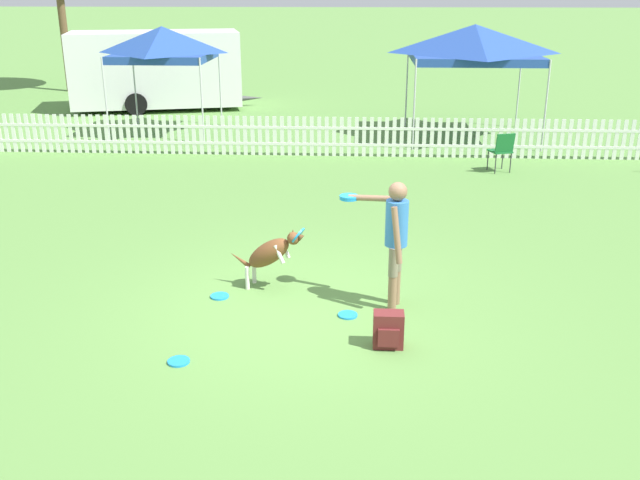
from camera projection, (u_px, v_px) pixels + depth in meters
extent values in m
plane|color=#5B8C42|center=(309.00, 308.00, 9.05)|extent=(240.00, 240.00, 0.00)
cylinder|color=#8C664C|center=(392.00, 293.00, 8.93)|extent=(0.11, 0.11, 0.46)
cylinder|color=#7A705B|center=(393.00, 262.00, 8.79)|extent=(0.12, 0.12, 0.38)
cylinder|color=#8C664C|center=(396.00, 287.00, 9.11)|extent=(0.11, 0.11, 0.46)
cylinder|color=#7A705B|center=(397.00, 256.00, 8.97)|extent=(0.12, 0.12, 0.38)
cylinder|color=#3372BF|center=(397.00, 223.00, 8.72)|extent=(0.35, 0.35, 0.57)
sphere|color=#8C664C|center=(398.00, 191.00, 8.58)|extent=(0.23, 0.23, 0.23)
cylinder|color=#8C664C|center=(397.00, 235.00, 8.55)|extent=(0.19, 0.20, 0.70)
cylinder|color=#8C664C|center=(374.00, 198.00, 8.93)|extent=(0.68, 0.33, 0.14)
cylinder|color=#1E8CD8|center=(349.00, 198.00, 9.09)|extent=(0.24, 0.24, 0.02)
cylinder|color=#1E8CD8|center=(349.00, 196.00, 9.08)|extent=(0.24, 0.24, 0.02)
ellipsoid|color=brown|center=(269.00, 253.00, 9.46)|extent=(0.77, 0.50, 0.62)
ellipsoid|color=white|center=(269.00, 257.00, 9.48)|extent=(0.40, 0.27, 0.30)
sphere|color=brown|center=(293.00, 238.00, 9.26)|extent=(0.17, 0.17, 0.17)
cone|color=brown|center=(298.00, 235.00, 9.23)|extent=(0.17, 0.13, 0.14)
cylinder|color=#1E8CD8|center=(298.00, 235.00, 9.23)|extent=(0.22, 0.28, 0.21)
cone|color=brown|center=(293.00, 232.00, 9.29)|extent=(0.05, 0.05, 0.08)
cone|color=brown|center=(290.00, 234.00, 9.20)|extent=(0.05, 0.05, 0.08)
cylinder|color=white|center=(254.00, 272.00, 9.76)|extent=(0.06, 0.06, 0.32)
cylinder|color=white|center=(247.00, 278.00, 9.57)|extent=(0.06, 0.06, 0.32)
cylinder|color=white|center=(285.00, 249.00, 9.47)|extent=(0.16, 0.09, 0.25)
cylinder|color=white|center=(279.00, 254.00, 9.30)|extent=(0.16, 0.09, 0.25)
cone|color=brown|center=(240.00, 259.00, 9.64)|extent=(0.33, 0.16, 0.23)
cylinder|color=#1E8CD8|center=(220.00, 296.00, 9.37)|extent=(0.24, 0.24, 0.02)
cylinder|color=#1E8CD8|center=(348.00, 315.00, 8.84)|extent=(0.24, 0.24, 0.02)
cylinder|color=#1E8CD8|center=(179.00, 361.00, 7.75)|extent=(0.24, 0.24, 0.02)
cube|color=maroon|center=(388.00, 330.00, 8.03)|extent=(0.34, 0.21, 0.42)
cube|color=maroon|center=(389.00, 338.00, 7.93)|extent=(0.24, 0.04, 0.21)
cube|color=white|center=(334.00, 144.00, 16.92)|extent=(27.44, 0.04, 0.06)
cube|color=white|center=(334.00, 128.00, 16.78)|extent=(27.44, 0.04, 0.06)
cube|color=white|center=(6.00, 133.00, 17.27)|extent=(0.09, 0.02, 0.93)
cube|color=white|center=(14.00, 133.00, 17.26)|extent=(0.09, 0.02, 0.93)
cube|color=white|center=(21.00, 133.00, 17.26)|extent=(0.09, 0.02, 0.93)
cube|color=white|center=(28.00, 133.00, 17.25)|extent=(0.09, 0.02, 0.93)
cube|color=white|center=(35.00, 133.00, 17.24)|extent=(0.09, 0.02, 0.93)
cube|color=white|center=(42.00, 133.00, 17.23)|extent=(0.09, 0.02, 0.93)
cube|color=white|center=(49.00, 133.00, 17.22)|extent=(0.09, 0.02, 0.93)
cube|color=white|center=(56.00, 133.00, 17.21)|extent=(0.09, 0.02, 0.93)
cube|color=white|center=(64.00, 134.00, 17.20)|extent=(0.09, 0.02, 0.93)
cube|color=white|center=(71.00, 134.00, 17.19)|extent=(0.09, 0.02, 0.93)
cube|color=white|center=(78.00, 134.00, 17.18)|extent=(0.09, 0.02, 0.93)
cube|color=white|center=(85.00, 134.00, 17.17)|extent=(0.09, 0.02, 0.93)
cube|color=white|center=(92.00, 134.00, 17.16)|extent=(0.09, 0.02, 0.93)
cube|color=white|center=(99.00, 134.00, 17.15)|extent=(0.09, 0.02, 0.93)
cube|color=white|center=(107.00, 134.00, 17.14)|extent=(0.09, 0.02, 0.93)
cube|color=white|center=(114.00, 134.00, 17.13)|extent=(0.09, 0.02, 0.93)
cube|color=white|center=(121.00, 134.00, 17.12)|extent=(0.09, 0.02, 0.93)
cube|color=white|center=(128.00, 134.00, 17.12)|extent=(0.09, 0.02, 0.93)
cube|color=white|center=(136.00, 134.00, 17.11)|extent=(0.09, 0.02, 0.93)
cube|color=white|center=(143.00, 134.00, 17.10)|extent=(0.09, 0.02, 0.93)
cube|color=white|center=(150.00, 135.00, 17.09)|extent=(0.09, 0.02, 0.93)
cube|color=white|center=(157.00, 135.00, 17.08)|extent=(0.09, 0.02, 0.93)
cube|color=white|center=(165.00, 135.00, 17.07)|extent=(0.09, 0.02, 0.93)
cube|color=white|center=(172.00, 135.00, 17.06)|extent=(0.09, 0.02, 0.93)
cube|color=white|center=(179.00, 135.00, 17.05)|extent=(0.09, 0.02, 0.93)
cube|color=white|center=(186.00, 135.00, 17.04)|extent=(0.09, 0.02, 0.93)
cube|color=white|center=(194.00, 135.00, 17.03)|extent=(0.09, 0.02, 0.93)
cube|color=white|center=(201.00, 135.00, 17.02)|extent=(0.09, 0.02, 0.93)
cube|color=white|center=(208.00, 135.00, 17.01)|extent=(0.09, 0.02, 0.93)
cube|color=white|center=(216.00, 135.00, 17.00)|extent=(0.09, 0.02, 0.93)
cube|color=white|center=(223.00, 135.00, 16.99)|extent=(0.09, 0.02, 0.93)
cube|color=white|center=(230.00, 135.00, 16.98)|extent=(0.09, 0.02, 0.93)
cube|color=white|center=(238.00, 136.00, 16.97)|extent=(0.09, 0.02, 0.93)
cube|color=white|center=(245.00, 136.00, 16.97)|extent=(0.09, 0.02, 0.93)
cube|color=white|center=(253.00, 136.00, 16.96)|extent=(0.09, 0.02, 0.93)
cube|color=white|center=(260.00, 136.00, 16.95)|extent=(0.09, 0.02, 0.93)
cube|color=white|center=(267.00, 136.00, 16.94)|extent=(0.09, 0.02, 0.93)
cube|color=white|center=(275.00, 136.00, 16.93)|extent=(0.09, 0.02, 0.93)
cube|color=white|center=(282.00, 136.00, 16.92)|extent=(0.09, 0.02, 0.93)
cube|color=white|center=(290.00, 136.00, 16.91)|extent=(0.09, 0.02, 0.93)
cube|color=white|center=(297.00, 136.00, 16.90)|extent=(0.09, 0.02, 0.93)
cube|color=white|center=(304.00, 136.00, 16.89)|extent=(0.09, 0.02, 0.93)
cube|color=white|center=(312.00, 136.00, 16.88)|extent=(0.09, 0.02, 0.93)
cube|color=white|center=(319.00, 136.00, 16.87)|extent=(0.09, 0.02, 0.93)
cube|color=white|center=(327.00, 137.00, 16.86)|extent=(0.09, 0.02, 0.93)
cube|color=white|center=(334.00, 137.00, 16.85)|extent=(0.09, 0.02, 0.93)
cube|color=white|center=(342.00, 137.00, 16.84)|extent=(0.09, 0.02, 0.93)
cube|color=white|center=(349.00, 137.00, 16.83)|extent=(0.09, 0.02, 0.93)
cube|color=white|center=(357.00, 137.00, 16.83)|extent=(0.09, 0.02, 0.93)
cube|color=white|center=(364.00, 137.00, 16.82)|extent=(0.09, 0.02, 0.93)
cube|color=white|center=(372.00, 137.00, 16.81)|extent=(0.09, 0.02, 0.93)
cube|color=white|center=(379.00, 137.00, 16.80)|extent=(0.09, 0.02, 0.93)
cube|color=white|center=(387.00, 137.00, 16.79)|extent=(0.09, 0.02, 0.93)
cube|color=white|center=(394.00, 137.00, 16.78)|extent=(0.09, 0.02, 0.93)
cube|color=white|center=(402.00, 137.00, 16.77)|extent=(0.09, 0.02, 0.93)
cube|color=white|center=(409.00, 138.00, 16.76)|extent=(0.09, 0.02, 0.93)
cube|color=white|center=(417.00, 138.00, 16.75)|extent=(0.09, 0.02, 0.93)
cube|color=white|center=(424.00, 138.00, 16.74)|extent=(0.09, 0.02, 0.93)
cube|color=white|center=(432.00, 138.00, 16.73)|extent=(0.09, 0.02, 0.93)
cube|color=white|center=(439.00, 138.00, 16.72)|extent=(0.09, 0.02, 0.93)
cube|color=white|center=(447.00, 138.00, 16.71)|extent=(0.09, 0.02, 0.93)
cube|color=white|center=(455.00, 138.00, 16.70)|extent=(0.09, 0.02, 0.93)
cube|color=white|center=(462.00, 138.00, 16.69)|extent=(0.09, 0.02, 0.93)
cube|color=white|center=(470.00, 138.00, 16.68)|extent=(0.09, 0.02, 0.93)
cube|color=white|center=(478.00, 138.00, 16.68)|extent=(0.09, 0.02, 0.93)
cube|color=white|center=(485.00, 138.00, 16.67)|extent=(0.09, 0.02, 0.93)
cube|color=white|center=(493.00, 138.00, 16.66)|extent=(0.09, 0.02, 0.93)
cube|color=white|center=(500.00, 139.00, 16.65)|extent=(0.09, 0.02, 0.93)
cube|color=white|center=(508.00, 139.00, 16.64)|extent=(0.09, 0.02, 0.93)
cube|color=white|center=(516.00, 139.00, 16.63)|extent=(0.09, 0.02, 0.93)
cube|color=white|center=(523.00, 139.00, 16.62)|extent=(0.09, 0.02, 0.93)
cube|color=white|center=(531.00, 139.00, 16.61)|extent=(0.09, 0.02, 0.93)
cube|color=white|center=(539.00, 139.00, 16.60)|extent=(0.09, 0.02, 0.93)
cube|color=white|center=(546.00, 139.00, 16.59)|extent=(0.09, 0.02, 0.93)
cube|color=white|center=(554.00, 139.00, 16.58)|extent=(0.09, 0.02, 0.93)
cube|color=white|center=(562.00, 139.00, 16.57)|extent=(0.09, 0.02, 0.93)
cube|color=white|center=(570.00, 139.00, 16.56)|extent=(0.09, 0.02, 0.93)
cube|color=white|center=(577.00, 139.00, 16.55)|extent=(0.09, 0.02, 0.93)
cube|color=white|center=(585.00, 140.00, 16.54)|extent=(0.09, 0.02, 0.93)
cube|color=white|center=(593.00, 140.00, 16.54)|extent=(0.09, 0.02, 0.93)
cube|color=white|center=(601.00, 140.00, 16.53)|extent=(0.09, 0.02, 0.93)
cube|color=white|center=(608.00, 140.00, 16.52)|extent=(0.09, 0.02, 0.93)
cube|color=white|center=(616.00, 140.00, 16.51)|extent=(0.09, 0.02, 0.93)
cube|color=white|center=(624.00, 140.00, 16.50)|extent=(0.09, 0.02, 0.93)
cube|color=white|center=(632.00, 140.00, 16.49)|extent=(0.09, 0.02, 0.93)
cube|color=white|center=(640.00, 140.00, 16.48)|extent=(0.09, 0.02, 0.93)
cylinder|color=#333338|center=(502.00, 159.00, 15.76)|extent=(0.02, 0.02, 0.45)
cylinder|color=#333338|center=(488.00, 160.00, 15.67)|extent=(0.02, 0.02, 0.45)
cylinder|color=#333338|center=(511.00, 163.00, 15.43)|extent=(0.02, 0.02, 0.45)
cylinder|color=#333338|center=(496.00, 164.00, 15.35)|extent=(0.02, 0.02, 0.45)
cube|color=#19662D|center=(500.00, 151.00, 15.47)|extent=(0.53, 0.53, 0.03)
cube|color=#19662D|center=(505.00, 143.00, 15.23)|extent=(0.43, 0.21, 0.43)
cylinder|color=silver|center=(106.00, 100.00, 18.13)|extent=(0.04, 0.04, 2.15)
cylinder|color=silver|center=(202.00, 101.00, 17.99)|extent=(0.04, 0.04, 2.15)
cylinder|color=silver|center=(135.00, 87.00, 20.45)|extent=(0.04, 0.04, 2.15)
cylinder|color=silver|center=(220.00, 88.00, 20.32)|extent=(0.04, 0.04, 2.15)
cube|color=#23479E|center=(164.00, 57.00, 18.89)|extent=(2.48, 2.48, 0.20)
pyramid|color=#23479E|center=(162.00, 40.00, 18.74)|extent=(2.48, 2.48, 0.67)
cylinder|color=silver|center=(414.00, 105.00, 17.26)|extent=(0.04, 0.04, 2.19)
cylinder|color=silver|center=(546.00, 107.00, 17.10)|extent=(0.04, 0.04, 2.19)
cylinder|color=silver|center=(407.00, 87.00, 20.21)|extent=(0.04, 0.04, 2.19)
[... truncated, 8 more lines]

